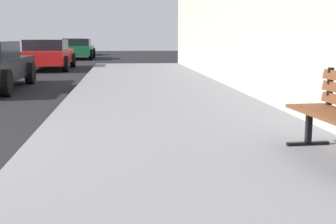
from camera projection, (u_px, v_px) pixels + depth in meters
sidewalk at (197, 151)px, 5.07m from camera, size 4.00×32.00×0.15m
car_red at (47, 54)px, 18.73m from camera, size 2.03×4.41×1.27m
car_green at (78, 49)px, 27.68m from camera, size 1.97×4.46×1.27m
car_yellow at (75, 47)px, 33.87m from camera, size 2.02×4.29×1.27m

